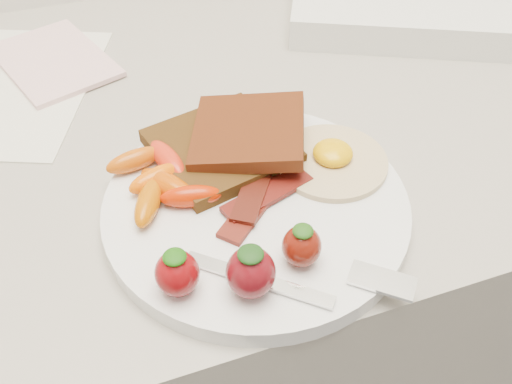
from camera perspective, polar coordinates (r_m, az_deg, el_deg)
name	(u,v)px	position (r m, az deg, el deg)	size (l,w,h in m)	color
counter	(237,324)	(0.98, -1.95, -13.04)	(2.00, 0.60, 0.90)	gray
plate	(256,207)	(0.51, 0.00, -1.52)	(0.27, 0.27, 0.02)	white
toast_lower	(221,148)	(0.54, -3.51, 4.46)	(0.12, 0.12, 0.01)	black
toast_upper	(248,132)	(0.54, -0.76, 6.06)	(0.10, 0.10, 0.01)	#3F2010
fried_egg	(332,159)	(0.54, 7.59, 3.29)	(0.12, 0.12, 0.02)	silver
bacon_strips	(259,196)	(0.50, 0.26, -0.38)	(0.10, 0.10, 0.01)	#4C0E0D
baby_carrots	(161,180)	(0.51, -9.48, 1.20)	(0.09, 0.11, 0.02)	#E75B00
strawberries	(241,265)	(0.43, -1.52, -7.32)	(0.13, 0.05, 0.05)	maroon
fork	(315,280)	(0.44, 5.88, -8.74)	(0.17, 0.10, 0.00)	silver
paper_sheet	(5,87)	(0.72, -23.79, 9.59)	(0.19, 0.25, 0.00)	silver
notepad	(54,60)	(0.74, -19.58, 12.29)	(0.11, 0.16, 0.01)	beige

